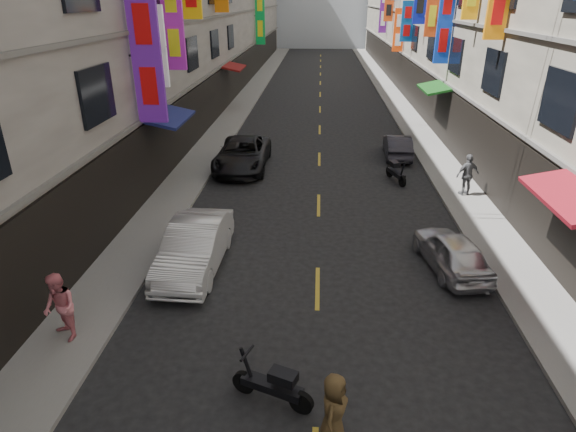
# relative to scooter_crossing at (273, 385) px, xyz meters

# --- Properties ---
(sidewalk_left) EXTENTS (2.00, 90.00, 0.12)m
(sidewalk_left) POSITION_rel_scooter_crossing_xyz_m (-5.13, 28.31, -0.38)
(sidewalk_left) COLOR slate
(sidewalk_left) RESTS_ON ground
(sidewalk_right) EXTENTS (2.00, 90.00, 0.12)m
(sidewalk_right) POSITION_rel_scooter_crossing_xyz_m (6.87, 28.31, -0.38)
(sidewalk_right) COLOR slate
(sidewalk_right) RESTS_ON ground
(street_awnings) EXTENTS (13.99, 35.20, 0.41)m
(street_awnings) POSITION_rel_scooter_crossing_xyz_m (-0.39, 12.31, 2.56)
(street_awnings) COLOR #185216
(street_awnings) RESTS_ON ground
(lane_markings) EXTENTS (0.12, 80.20, 0.01)m
(lane_markings) POSITION_rel_scooter_crossing_xyz_m (0.87, 25.31, -0.44)
(lane_markings) COLOR gold
(lane_markings) RESTS_ON ground
(scooter_crossing) EXTENTS (1.72, 0.83, 1.14)m
(scooter_crossing) POSITION_rel_scooter_crossing_xyz_m (0.00, 0.00, 0.00)
(scooter_crossing) COLOR black
(scooter_crossing) RESTS_ON ground
(scooter_far_right) EXTENTS (0.75, 1.75, 1.14)m
(scooter_far_right) POSITION_rel_scooter_crossing_xyz_m (4.28, 13.26, 0.00)
(scooter_far_right) COLOR black
(scooter_far_right) RESTS_ON ground
(car_left_mid) EXTENTS (1.64, 4.45, 1.45)m
(car_left_mid) POSITION_rel_scooter_crossing_xyz_m (-2.84, 5.20, 0.28)
(car_left_mid) COLOR silver
(car_left_mid) RESTS_ON ground
(car_left_far) EXTENTS (2.35, 5.09, 1.42)m
(car_left_far) POSITION_rel_scooter_crossing_xyz_m (-2.81, 14.62, 0.27)
(car_left_far) COLOR black
(car_left_far) RESTS_ON ground
(car_right_mid) EXTENTS (1.98, 3.66, 1.18)m
(car_right_mid) POSITION_rel_scooter_crossing_xyz_m (4.87, 5.62, 0.15)
(car_right_mid) COLOR silver
(car_right_mid) RESTS_ON ground
(car_right_far) EXTENTS (1.40, 3.59, 1.16)m
(car_right_far) POSITION_rel_scooter_crossing_xyz_m (4.87, 16.92, 0.14)
(car_right_far) COLOR #2B2932
(car_right_far) RESTS_ON ground
(pedestrian_lfar) EXTENTS (1.01, 0.98, 1.72)m
(pedestrian_lfar) POSITION_rel_scooter_crossing_xyz_m (-5.11, 1.57, 0.54)
(pedestrian_lfar) COLOR pink
(pedestrian_lfar) RESTS_ON sidewalk_left
(pedestrian_rfar) EXTENTS (1.14, 0.88, 1.72)m
(pedestrian_rfar) POSITION_rel_scooter_crossing_xyz_m (6.88, 11.54, 0.54)
(pedestrian_rfar) COLOR #5F5F61
(pedestrian_rfar) RESTS_ON sidewalk_right
(pedestrian_crossing) EXTENTS (0.72, 0.89, 1.58)m
(pedestrian_crossing) POSITION_rel_scooter_crossing_xyz_m (1.17, -0.93, 0.35)
(pedestrian_crossing) COLOR #4F3B1F
(pedestrian_crossing) RESTS_ON ground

